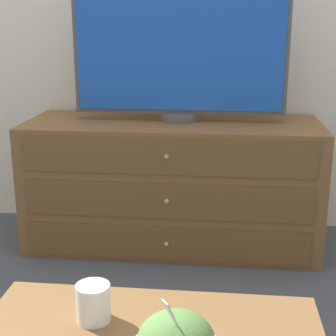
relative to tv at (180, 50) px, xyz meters
name	(u,v)px	position (x,y,z in m)	size (l,w,h in m)	color
ground_plane	(163,219)	(-0.11, 0.26, -0.96)	(12.00, 12.00, 0.00)	#474C56
dresser	(172,183)	(-0.03, -0.03, -0.65)	(1.42, 0.55, 0.62)	brown
tv	(180,50)	(0.00, 0.00, 0.00)	(1.01, 0.18, 0.66)	#515156
drink_cup	(93,305)	(-0.08, -1.40, -0.52)	(0.08, 0.08, 0.09)	beige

